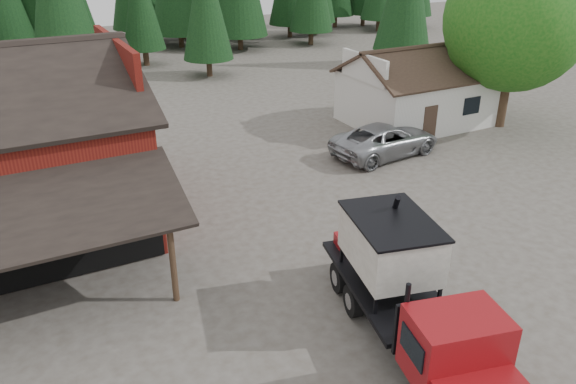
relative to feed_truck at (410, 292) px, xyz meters
name	(u,v)px	position (x,y,z in m)	size (l,w,h in m)	color
ground	(358,286)	(0.43, 2.98, -1.78)	(120.00, 120.00, 0.00)	#4D473D
farmhouse	(417,95)	(13.43, 15.97, -0.12)	(8.60, 6.42, 4.65)	silver
deciduous_tree	(516,25)	(17.44, 12.95, 4.13)	(8.00, 8.00, 10.20)	#382619
conifer_backdrop	(104,56)	(0.43, 44.98, -1.78)	(76.00, 16.00, 16.00)	black
feed_truck	(410,292)	(0.00, 0.00, 0.00)	(4.11, 8.73, 3.81)	black
silver_car	(386,140)	(8.43, 12.31, -0.95)	(2.78, 6.02, 1.67)	#9C9EA3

